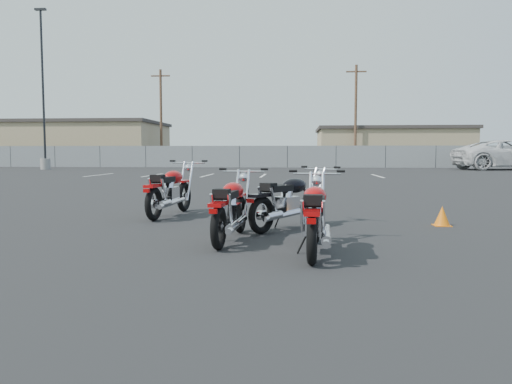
# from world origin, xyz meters

# --- Properties ---
(ground) EXTENTS (120.00, 120.00, 0.00)m
(ground) POSITION_xyz_m (0.00, 0.00, 0.00)
(ground) COLOR black
(ground) RESTS_ON ground
(motorcycle_front_red) EXTENTS (0.83, 2.16, 1.06)m
(motorcycle_front_red) POSITION_xyz_m (-1.63, 2.87, 0.48)
(motorcycle_front_red) COLOR black
(motorcycle_front_red) RESTS_ON ground
(motorcycle_second_black) EXTENTS (1.46, 1.85, 0.98)m
(motorcycle_second_black) POSITION_xyz_m (0.65, 1.42, 0.45)
(motorcycle_second_black) COLOR black
(motorcycle_second_black) RESTS_ON ground
(motorcycle_third_red) EXTENTS (0.77, 1.99, 0.97)m
(motorcycle_third_red) POSITION_xyz_m (-0.12, 0.28, 0.44)
(motorcycle_third_red) COLOR black
(motorcycle_third_red) RESTS_ON ground
(motorcycle_rear_red) EXTENTS (0.77, 1.99, 0.97)m
(motorcycle_rear_red) POSITION_xyz_m (1.00, -0.48, 0.44)
(motorcycle_rear_red) COLOR black
(motorcycle_rear_red) RESTS_ON ground
(training_cone_near) EXTENTS (0.27, 0.27, 0.33)m
(training_cone_near) POSITION_xyz_m (3.19, 1.97, 0.16)
(training_cone_near) COLOR orange
(training_cone_near) RESTS_ON ground
(light_pole_west) EXTENTS (0.80, 0.70, 11.48)m
(light_pole_west) POSITION_xyz_m (-17.50, 28.55, 3.09)
(light_pole_west) COLOR gray
(light_pole_west) RESTS_ON ground
(chainlink_fence) EXTENTS (80.06, 0.06, 1.80)m
(chainlink_fence) POSITION_xyz_m (-0.00, 35.00, 0.90)
(chainlink_fence) COLOR slate
(chainlink_fence) RESTS_ON ground
(tan_building_west) EXTENTS (18.40, 10.40, 4.30)m
(tan_building_west) POSITION_xyz_m (-22.00, 42.00, 2.16)
(tan_building_west) COLOR tan
(tan_building_west) RESTS_ON ground
(tan_building_east) EXTENTS (14.40, 9.40, 3.70)m
(tan_building_east) POSITION_xyz_m (10.00, 44.00, 1.86)
(tan_building_east) COLOR tan
(tan_building_east) RESTS_ON ground
(utility_pole_b) EXTENTS (1.80, 0.24, 9.00)m
(utility_pole_b) POSITION_xyz_m (-12.00, 40.00, 4.69)
(utility_pole_b) COLOR #4F3524
(utility_pole_b) RESTS_ON ground
(utility_pole_c) EXTENTS (1.80, 0.24, 9.00)m
(utility_pole_c) POSITION_xyz_m (6.00, 39.00, 4.69)
(utility_pole_c) COLOR #4F3524
(utility_pole_c) RESTS_ON ground
(parking_line_stripes) EXTENTS (15.12, 4.00, 0.01)m
(parking_line_stripes) POSITION_xyz_m (-2.50, 20.00, 0.00)
(parking_line_stripes) COLOR silver
(parking_line_stripes) RESTS_ON ground
(white_van) EXTENTS (4.35, 9.16, 3.37)m
(white_van) POSITION_xyz_m (15.97, 30.63, 1.69)
(white_van) COLOR silver
(white_van) RESTS_ON ground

